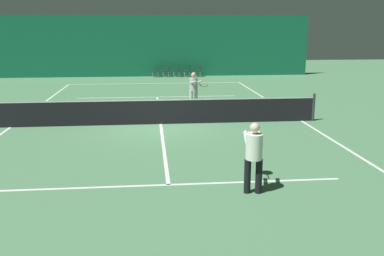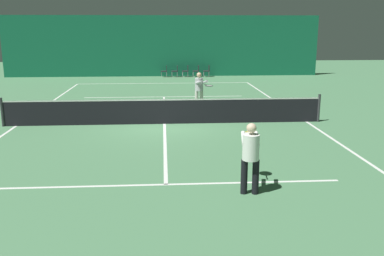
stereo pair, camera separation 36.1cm
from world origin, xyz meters
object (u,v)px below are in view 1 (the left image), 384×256
at_px(courtside_chair_4, 198,70).
at_px(tennis_net, 160,111).
at_px(player_near, 254,152).
at_px(courtside_chair_2, 177,70).
at_px(courtside_chair_3, 188,70).
at_px(player_far, 194,88).
at_px(courtside_chair_0, 156,70).
at_px(courtside_chair_1, 167,70).

bearing_deg(courtside_chair_4, tennis_net, -11.77).
height_order(player_near, courtside_chair_2, player_near).
bearing_deg(courtside_chair_3, courtside_chair_4, 90.00).
distance_m(player_far, courtside_chair_0, 12.45).
xyz_separation_m(courtside_chair_2, courtside_chair_3, (0.77, 0.00, 0.00)).
bearing_deg(tennis_net, courtside_chair_1, 86.68).
height_order(tennis_net, courtside_chair_2, tennis_net).
relative_size(tennis_net, courtside_chair_4, 14.29).
bearing_deg(player_near, courtside_chair_2, 7.86).
distance_m(courtside_chair_1, courtside_chair_4, 2.32).
relative_size(player_far, courtside_chair_0, 1.92).
xyz_separation_m(tennis_net, player_far, (1.59, 3.09, 0.43)).
bearing_deg(player_far, tennis_net, -48.66).
bearing_deg(player_near, courtside_chair_1, 9.83).
bearing_deg(courtside_chair_2, player_far, -0.36).
xyz_separation_m(tennis_net, courtside_chair_1, (0.90, 15.44, -0.03)).
distance_m(courtside_chair_2, courtside_chair_4, 1.55).
bearing_deg(courtside_chair_0, tennis_net, -0.46).
bearing_deg(courtside_chair_3, player_near, -1.53).
xyz_separation_m(player_far, courtside_chair_2, (0.08, 12.35, -0.45)).
relative_size(courtside_chair_0, courtside_chair_2, 1.00).
bearing_deg(courtside_chair_2, courtside_chair_3, 90.00).
relative_size(courtside_chair_1, courtside_chair_3, 1.00).
distance_m(courtside_chair_0, courtside_chair_4, 3.09).
height_order(player_near, courtside_chair_0, player_near).
xyz_separation_m(courtside_chair_3, courtside_chair_4, (0.77, 0.00, 0.00)).
bearing_deg(courtside_chair_1, courtside_chair_2, 90.00).
relative_size(courtside_chair_0, courtside_chair_3, 1.00).
bearing_deg(courtside_chair_0, player_far, 6.78).
height_order(tennis_net, courtside_chair_0, tennis_net).
relative_size(courtside_chair_2, courtside_chair_3, 1.00).
bearing_deg(courtside_chair_4, player_far, -7.49).
height_order(player_near, courtside_chair_1, player_near).
distance_m(courtside_chair_3, courtside_chair_4, 0.77).
xyz_separation_m(courtside_chair_0, courtside_chair_3, (2.32, 0.00, 0.00)).
height_order(player_far, courtside_chair_0, player_far).
relative_size(tennis_net, courtside_chair_0, 14.29).
xyz_separation_m(tennis_net, courtside_chair_0, (0.12, 15.44, -0.03)).
bearing_deg(tennis_net, player_far, 62.73).
bearing_deg(player_near, tennis_net, 22.12).
relative_size(courtside_chair_1, courtside_chair_2, 1.00).
xyz_separation_m(tennis_net, player_near, (1.84, -7.03, 0.42)).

